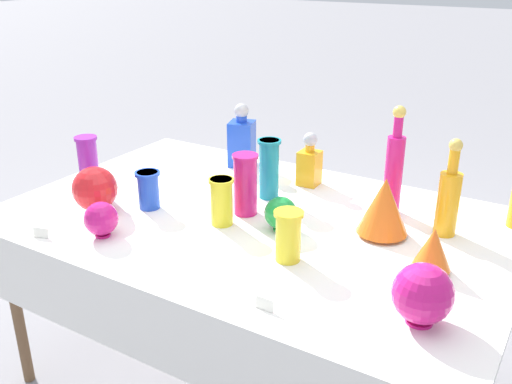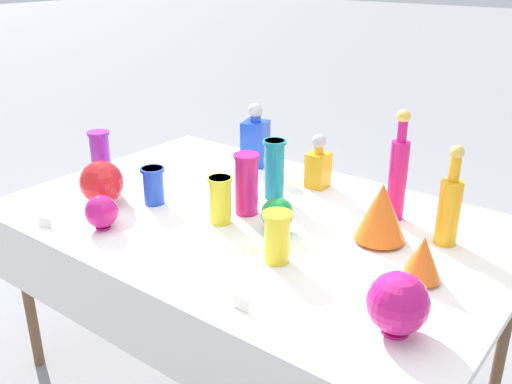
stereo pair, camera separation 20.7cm
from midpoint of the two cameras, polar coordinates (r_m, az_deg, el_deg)
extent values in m
plane|color=gray|center=(2.53, 2.47, -18.38)|extent=(40.00, 40.00, 0.00)
cube|color=white|center=(2.11, 2.80, -2.94)|extent=(1.84, 1.18, 0.03)
cube|color=white|center=(1.78, -8.60, -12.94)|extent=(1.84, 0.01, 0.27)
cylinder|color=brown|center=(2.54, -19.76, -9.44)|extent=(0.04, 0.04, 0.73)
cylinder|color=brown|center=(3.09, -4.60, -2.20)|extent=(0.04, 0.04, 0.73)
cylinder|color=brown|center=(2.45, 26.09, -11.84)|extent=(0.04, 0.04, 0.73)
cylinder|color=orange|center=(2.01, 21.54, -2.02)|extent=(0.07, 0.07, 0.22)
cylinder|color=orange|center=(1.96, 22.17, 2.10)|extent=(0.03, 0.03, 0.09)
sphere|color=gold|center=(1.94, 22.42, 3.65)|extent=(0.05, 0.05, 0.05)
cylinder|color=#C61972|center=(2.13, 16.68, 1.02)|extent=(0.07, 0.07, 0.29)
cylinder|color=#C61972|center=(2.07, 17.25, 5.80)|extent=(0.03, 0.03, 0.08)
sphere|color=gold|center=(2.06, 17.42, 7.21)|extent=(0.05, 0.05, 0.05)
cube|color=blue|center=(2.60, 2.22, 4.84)|extent=(0.14, 0.14, 0.21)
cylinder|color=blue|center=(2.57, 2.26, 7.35)|extent=(0.05, 0.05, 0.03)
sphere|color=#B2B2B7|center=(2.56, 2.27, 8.11)|extent=(0.07, 0.07, 0.07)
cube|color=orange|center=(2.38, 8.70, 2.11)|extent=(0.09, 0.09, 0.15)
cylinder|color=orange|center=(2.35, 8.83, 4.17)|extent=(0.04, 0.04, 0.03)
sphere|color=#B2B2B7|center=(2.34, 8.88, 4.98)|extent=(0.06, 0.06, 0.06)
cylinder|color=#C61972|center=(2.10, 1.86, 0.74)|extent=(0.09, 0.09, 0.23)
cylinder|color=#C61972|center=(2.06, 1.90, 3.58)|extent=(0.10, 0.10, 0.01)
cylinder|color=yellow|center=(2.03, -0.69, -0.88)|extent=(0.08, 0.08, 0.17)
cylinder|color=yellow|center=(2.00, -0.70, 1.25)|extent=(0.09, 0.09, 0.01)
cylinder|color=purple|center=(2.43, -12.93, 3.26)|extent=(0.08, 0.08, 0.23)
cylinder|color=purple|center=(2.40, -13.16, 5.72)|extent=(0.09, 0.09, 0.01)
cylinder|color=teal|center=(2.24, 4.49, 2.20)|extent=(0.08, 0.08, 0.24)
cylinder|color=teal|center=(2.20, 4.58, 4.98)|extent=(0.09, 0.09, 0.01)
cylinder|color=yellow|center=(1.78, 5.46, -4.62)|extent=(0.08, 0.08, 0.17)
cylinder|color=yellow|center=(1.75, 5.56, -2.35)|extent=(0.09, 0.09, 0.01)
cylinder|color=blue|center=(2.21, -7.61, 0.57)|extent=(0.08, 0.08, 0.15)
cylinder|color=blue|center=(2.19, -7.70, 2.20)|extent=(0.10, 0.10, 0.01)
cylinder|color=orange|center=(1.81, 19.31, -8.30)|extent=(0.07, 0.07, 0.01)
cone|color=orange|center=(1.77, 19.61, -6.28)|extent=(0.12, 0.12, 0.13)
cylinder|color=orange|center=(2.00, 15.11, -4.67)|extent=(0.09, 0.09, 0.01)
cone|color=orange|center=(1.95, 15.42, -1.93)|extent=(0.18, 0.18, 0.20)
cylinder|color=#C61972|center=(2.06, -12.29, -3.55)|extent=(0.05, 0.05, 0.01)
sphere|color=#C61972|center=(2.04, -12.44, -1.98)|extent=(0.12, 0.12, 0.12)
cylinder|color=#C61972|center=(1.57, 17.53, -13.21)|extent=(0.07, 0.07, 0.01)
sphere|color=#C61972|center=(1.52, 17.90, -10.61)|extent=(0.16, 0.16, 0.16)
cylinder|color=red|center=(2.26, -12.46, -1.19)|extent=(0.08, 0.08, 0.01)
sphere|color=red|center=(2.23, -12.65, 0.88)|extent=(0.17, 0.17, 0.17)
cylinder|color=#198C38|center=(2.01, 5.07, -3.86)|extent=(0.05, 0.05, 0.01)
sphere|color=#198C38|center=(1.98, 5.13, -2.26)|extent=(0.12, 0.12, 0.12)
cube|color=white|center=(2.12, -17.77, -2.98)|extent=(0.06, 0.03, 0.03)
cube|color=white|center=(1.58, 2.33, -11.21)|extent=(0.06, 0.01, 0.03)
camera|label=1|loc=(0.10, -87.14, 1.19)|focal=40.00mm
camera|label=2|loc=(0.10, 92.86, -1.19)|focal=40.00mm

